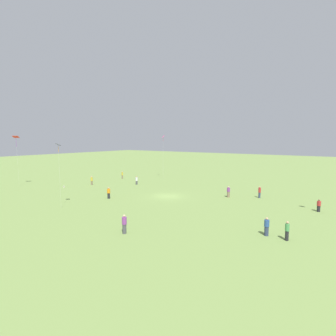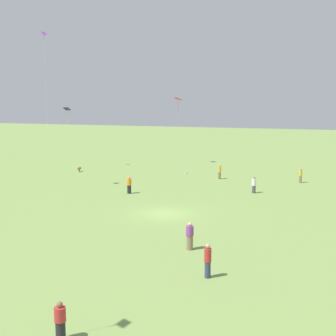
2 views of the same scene
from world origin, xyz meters
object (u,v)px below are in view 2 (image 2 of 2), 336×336
Objects in this scene: kite_2 at (67,113)px; picnic_bag_0 at (186,173)px; person_2 at (254,185)px; person_4 at (190,236)px; person_9 at (208,261)px; person_1 at (60,321)px; kite_1 at (178,101)px; kite_4 at (44,48)px; dog_0 at (79,168)px; person_8 at (219,172)px; person_0 at (300,175)px; person_6 at (129,185)px.

picnic_bag_0 is (12.74, -9.01, -7.76)m from kite_2.
person_4 reaches higher than person_2.
person_9 is at bearing 177.44° from person_4.
person_1 is 31.81m from person_2.
kite_4 is (-11.20, 14.41, 6.78)m from kite_1.
kite_2 is (28.11, 17.27, 7.15)m from person_1.
person_2 is 0.18× the size of kite_1.
kite_1 is at bearing 15.15° from kite_4.
person_4 is 34.67m from dog_0.
person_8 is at bearing -112.82° from picnic_bag_0.
person_2 is 0.20× the size of kite_2.
person_0 is at bearing -12.25° from dog_0.
person_9 reaches higher than dog_0.
person_2 is (-7.70, 3.90, -0.02)m from person_0.
person_9 is 0.22× the size of kite_2.
person_2 is at bearing -117.66° from person_6.
kite_2 is (-3.65, 19.17, 7.08)m from person_2.
person_4 reaches higher than person_6.
kite_1 is at bearing -30.66° from person_8.
kite_4 is (29.80, 30.31, 15.00)m from person_9.
person_0 is at bearing -41.11° from person_4.
person_2 is at bearing -45.05° from person_1.
person_4 is at bearing -161.40° from picnic_bag_0.
kite_2 is 15.86m from kite_4.
person_6 is 13.23m from person_8.
dog_0 is (6.28, 23.88, -0.42)m from person_2.
person_0 is 1.08× the size of person_1.
picnic_bag_0 is at bearing -0.17° from person_0.
person_2 is 0.97× the size of person_4.
person_4 is at bearing -159.03° from kite_1.
person_9 is at bearing 166.24° from person_6.
kite_1 is (10.44, 8.86, 8.29)m from person_8.
dog_0 is (9.93, 4.71, -7.50)m from kite_2.
kite_4 reaches higher than person_2.
picnic_bag_0 is at bearing -3.80° from person_8.
kite_4 is at bearing -129.72° from person_9.
dog_0 is at bearing 21.41° from person_8.
person_2 is 32.94m from kite_4.
person_2 is 2.10× the size of dog_0.
picnic_bag_0 is (2.04, 4.84, -0.71)m from person_8.
person_2 reaches higher than picnic_bag_0.
person_2 is at bearing -131.82° from picnic_bag_0.
person_2 is 0.92× the size of person_9.
person_2 is at bearing -35.11° from kite_4.
person_8 is 5.67× the size of picnic_bag_0.
person_0 is 27.82m from dog_0.
dog_0 is 2.62× the size of picnic_bag_0.
kite_2 reaches higher than dog_0.
person_2 is 24.00m from kite_1.
person_2 is at bearing 146.05° from person_8.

